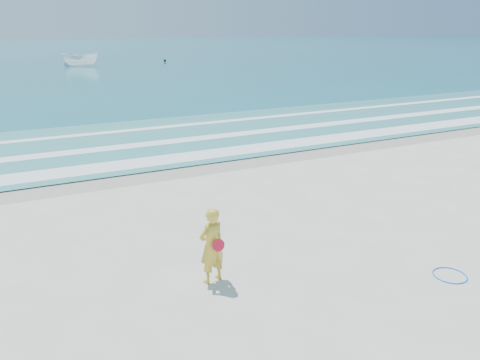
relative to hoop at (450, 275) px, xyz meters
name	(u,v)px	position (x,y,z in m)	size (l,w,h in m)	color
ground	(322,272)	(-2.44, 1.41, -0.01)	(400.00, 400.00, 0.00)	silver
wet_sand	(184,168)	(-2.44, 10.41, -0.01)	(400.00, 2.40, 0.00)	#B2A893
ocean	(29,51)	(-2.44, 106.41, 0.01)	(400.00, 190.00, 0.04)	#19727F
shallow	(148,140)	(-2.44, 15.41, 0.03)	(400.00, 10.00, 0.01)	#59B7AD
foam_near	(173,159)	(-2.44, 11.71, 0.04)	(400.00, 1.40, 0.01)	white
foam_mid	(153,143)	(-2.44, 14.61, 0.04)	(400.00, 0.90, 0.01)	white
foam_far	(135,130)	(-2.44, 17.91, 0.04)	(400.00, 0.60, 0.01)	white
hoop	(450,275)	(0.00, 0.00, 0.00)	(0.73, 0.73, 0.03)	blue
boat	(80,59)	(1.30, 60.67, 0.96)	(1.82, 4.84, 1.87)	white
buoy	(165,61)	(13.84, 63.36, 0.22)	(0.38, 0.38, 0.38)	black
woman	(212,246)	(-4.79, 2.15, 0.83)	(0.70, 0.55, 1.69)	gold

